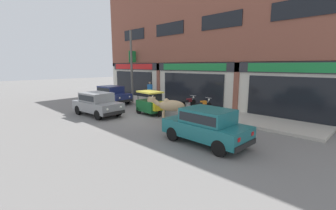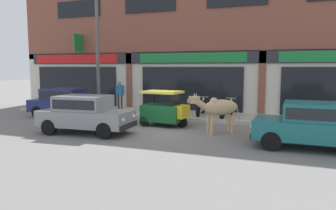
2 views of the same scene
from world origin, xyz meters
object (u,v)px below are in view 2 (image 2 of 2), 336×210
Objects in this scene: auto_rickshaw at (165,111)px; motorcycle_1 at (227,109)px; pedestrian at (120,92)px; car_1 at (314,123)px; motorcycle_0 at (201,107)px; cow at (218,108)px; car_2 at (85,112)px; car_0 at (65,101)px; utility_pole at (98,57)px.

auto_rickshaw is 1.13× the size of motorcycle_1.
pedestrian is (-6.36, 0.87, 0.60)m from motorcycle_1.
car_1 is 2.01× the size of motorcycle_0.
motorcycle_0 is 1.13× the size of pedestrian.
cow is 5.10m from car_2.
pedestrian reaches higher than cow.
pedestrian reaches higher than motorcycle_1.
car_2 is at bearing -120.00° from motorcycle_0.
auto_rickshaw is at bearing -106.92° from motorcycle_0.
car_0 is at bearing 171.01° from cow.
auto_rickshaw is at bearing -39.38° from pedestrian.
motorcycle_1 is at bearing 15.04° from car_0.
car_1 is 5.89m from motorcycle_1.
car_1 is at bearing 3.96° from car_2.
cow is 3.98m from motorcycle_0.
utility_pole reaches higher than cow.
car_1 is (3.28, -1.20, -0.19)m from cow.
cow is at bearing 159.86° from car_1.
car_1 is at bearing -20.14° from cow.
motorcycle_0 is (3.08, 5.33, -0.28)m from car_2.
car_2 is at bearing -41.69° from car_0.
auto_rickshaw is at bearing -130.20° from motorcycle_1.
utility_pole is at bearing -173.19° from motorcycle_1.
cow is 7.97m from pedestrian.
pedestrian reaches higher than motorcycle_0.
cow is at bearing 20.23° from car_2.
cow is 0.31× the size of utility_pole.
auto_rickshaw is at bearing -21.38° from utility_pole.
car_2 is at bearing -130.80° from auto_rickshaw.
motorcycle_1 is at bearing 6.81° from utility_pole.
auto_rickshaw is (2.25, 2.60, -0.15)m from car_2.
motorcycle_0 is 1.35m from motorcycle_1.
car_0 is at bearing 175.39° from auto_rickshaw.
motorcycle_0 is (-4.99, 4.77, -0.28)m from car_1.
motorcycle_0 is at bearing 115.53° from cow.
utility_pole is at bearing -101.19° from pedestrian.
car_1 and car_2 have the same top height.
auto_rickshaw is at bearing -4.61° from car_0.
car_2 is 3.44m from auto_rickshaw.
auto_rickshaw reaches higher than motorcycle_1.
car_0 reaches higher than motorcycle_0.
motorcycle_0 is 0.31× the size of utility_pole.
cow is at bearing -32.49° from pedestrian.
pedestrian reaches higher than car_2.
car_2 reaches higher than motorcycle_0.
auto_rickshaw is at bearing 160.62° from car_1.
motorcycle_1 is (2.17, 2.57, -0.13)m from auto_rickshaw.
cow is at bearing -18.39° from auto_rickshaw.
car_1 is at bearing -51.69° from motorcycle_1.
car_0 is 8.14m from motorcycle_1.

